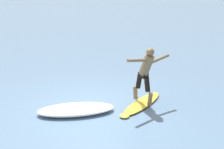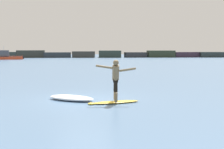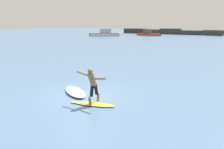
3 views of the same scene
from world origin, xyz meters
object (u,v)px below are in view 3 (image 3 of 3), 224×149
Objects in this scene: surfer at (92,83)px; small_boat_offshore at (106,34)px; surfboard at (93,104)px; fishing_boat_near_jetty at (148,34)px.

small_boat_offshore is (-26.68, 43.06, -0.41)m from surfer.
surfboard is 53.88m from fishing_boat_near_jetty.
surfboard is 1.08m from surfer.
small_boat_offshore is (-26.65, 42.97, 0.67)m from surfboard.
small_boat_offshore is at bearing 121.78° from surfer.
surfer is 50.66m from small_boat_offshore.
small_boat_offshore reaches higher than surfer.
fishing_boat_near_jetty is 0.95× the size of small_boat_offshore.
surfer reaches higher than surfboard.
surfer is at bearing -68.83° from surfboard.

